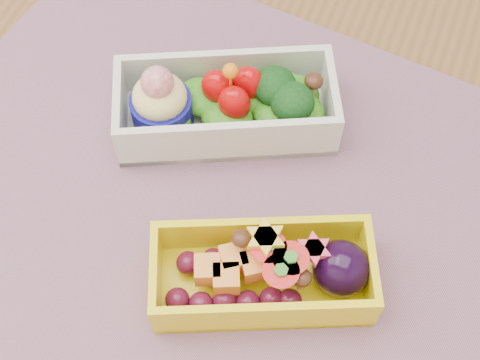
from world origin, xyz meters
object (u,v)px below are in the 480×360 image
(placemat, at_px, (229,205))
(bento_yellow, at_px, (268,273))
(bento_white, at_px, (225,105))
(table, at_px, (247,286))

(placemat, height_order, bento_yellow, bento_yellow)
(placemat, height_order, bento_white, bento_white)
(table, relative_size, bento_yellow, 6.65)
(bento_white, distance_m, bento_yellow, 0.16)
(placemat, distance_m, bento_white, 0.09)
(table, bearing_deg, placemat, 136.59)
(table, relative_size, bento_white, 5.87)
(placemat, distance_m, bento_yellow, 0.08)
(placemat, relative_size, bento_white, 2.73)
(placemat, xyz_separation_m, bento_white, (-0.03, 0.08, 0.03))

